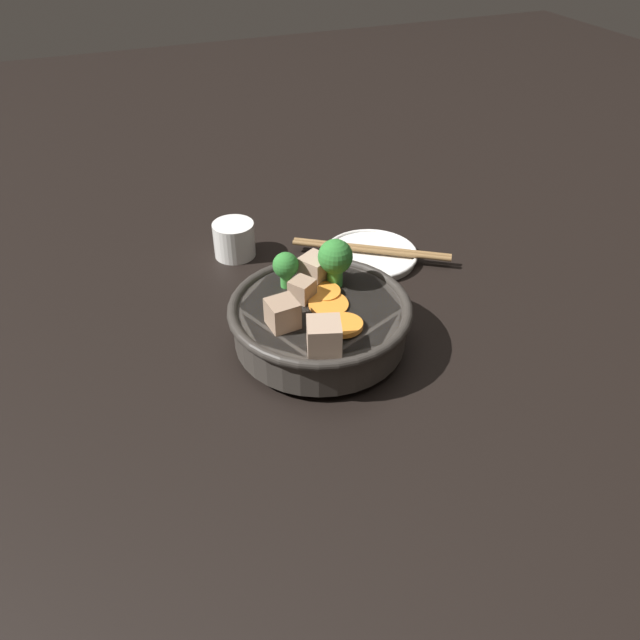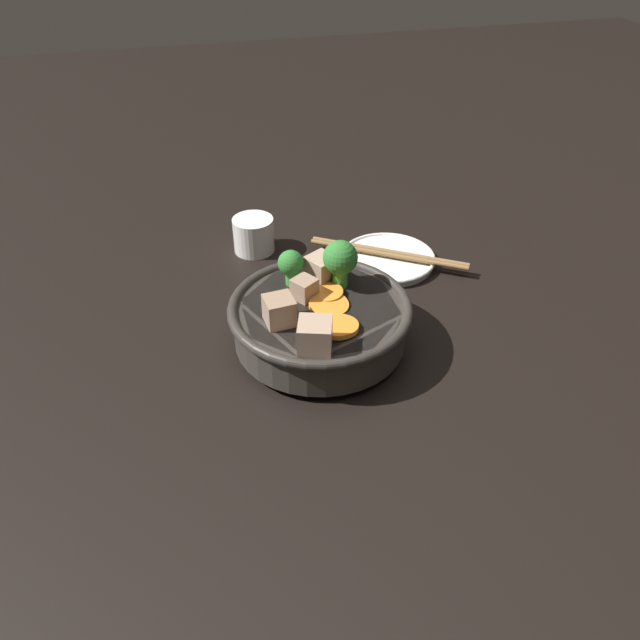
{
  "view_description": "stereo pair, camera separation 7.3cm",
  "coord_description": "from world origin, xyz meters",
  "px_view_note": "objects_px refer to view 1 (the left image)",
  "views": [
    {
      "loc": [
        -0.22,
        -0.54,
        0.48
      ],
      "look_at": [
        0.0,
        0.0,
        0.04
      ],
      "focal_mm": 35.0,
      "sensor_mm": 36.0,
      "label": 1
    },
    {
      "loc": [
        -0.15,
        -0.57,
        0.48
      ],
      "look_at": [
        0.0,
        0.0,
        0.04
      ],
      "focal_mm": 35.0,
      "sensor_mm": 36.0,
      "label": 2
    }
  ],
  "objects_px": {
    "stirfry_bowl": "(320,317)",
    "chopsticks_pair": "(371,249)",
    "tea_cup": "(234,239)",
    "side_saucer": "(371,255)"
  },
  "relations": [
    {
      "from": "stirfry_bowl",
      "to": "chopsticks_pair",
      "type": "bearing_deg",
      "value": 47.45
    },
    {
      "from": "stirfry_bowl",
      "to": "tea_cup",
      "type": "relative_size",
      "value": 3.58
    },
    {
      "from": "side_saucer",
      "to": "tea_cup",
      "type": "xyz_separation_m",
      "value": [
        -0.18,
        0.09,
        0.02
      ]
    },
    {
      "from": "chopsticks_pair",
      "to": "tea_cup",
      "type": "bearing_deg",
      "value": 154.75
    },
    {
      "from": "side_saucer",
      "to": "tea_cup",
      "type": "bearing_deg",
      "value": 154.75
    },
    {
      "from": "stirfry_bowl",
      "to": "side_saucer",
      "type": "relative_size",
      "value": 1.57
    },
    {
      "from": "stirfry_bowl",
      "to": "chopsticks_pair",
      "type": "height_order",
      "value": "stirfry_bowl"
    },
    {
      "from": "tea_cup",
      "to": "stirfry_bowl",
      "type": "bearing_deg",
      "value": -80.93
    },
    {
      "from": "tea_cup",
      "to": "chopsticks_pair",
      "type": "distance_m",
      "value": 0.2
    },
    {
      "from": "side_saucer",
      "to": "chopsticks_pair",
      "type": "bearing_deg",
      "value": -135.0
    }
  ]
}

